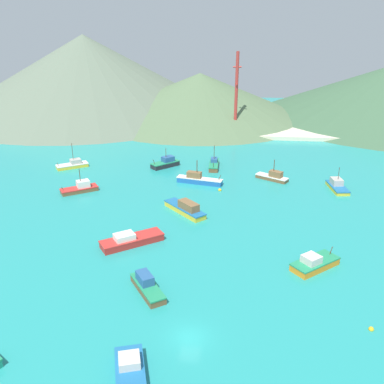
# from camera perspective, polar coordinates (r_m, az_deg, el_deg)

# --- Properties ---
(ground) EXTENTS (260.00, 280.00, 0.50)m
(ground) POSITION_cam_1_polar(r_m,az_deg,el_deg) (76.83, 2.08, -4.43)
(ground) COLOR teal
(fishing_boat_0) EXTENTS (7.91, 7.29, 2.43)m
(fishing_boat_0) POSITION_cam_1_polar(r_m,az_deg,el_deg) (65.72, 16.23, -9.23)
(fishing_boat_0) COLOR orange
(fishing_boat_0) RESTS_ON ground
(fishing_boat_1) EXTENTS (8.02, 6.70, 5.22)m
(fishing_boat_1) POSITION_cam_1_polar(r_m,az_deg,el_deg) (93.70, -14.89, 0.53)
(fishing_boat_1) COLOR brown
(fishing_boat_1) RESTS_ON ground
(fishing_boat_2) EXTENTS (4.96, 7.87, 2.22)m
(fishing_boat_2) POSITION_cam_1_polar(r_m,az_deg,el_deg) (46.99, -8.35, -23.14)
(fishing_boat_2) COLOR #1E5BA8
(fishing_boat_2) RESTS_ON ground
(fishing_boat_4) EXTENTS (10.67, 4.22, 5.44)m
(fishing_boat_4) POSITION_cam_1_polar(r_m,az_deg,el_deg) (95.18, 0.89, 1.70)
(fishing_boat_4) COLOR #1E5BA8
(fishing_boat_4) RESTS_ON ground
(fishing_boat_5) EXTENTS (8.91, 9.24, 2.57)m
(fishing_boat_5) POSITION_cam_1_polar(r_m,az_deg,el_deg) (80.34, -0.84, -2.24)
(fishing_boat_5) COLOR gold
(fishing_boat_5) RESTS_ON ground
(fishing_boat_6) EXTENTS (7.17, 7.06, 4.86)m
(fishing_boat_6) POSITION_cam_1_polar(r_m,az_deg,el_deg) (106.57, -3.58, 3.93)
(fishing_boat_6) COLOR #232328
(fishing_boat_6) RESTS_ON ground
(fishing_boat_7) EXTENTS (10.30, 8.57, 2.15)m
(fishing_boat_7) POSITION_cam_1_polar(r_m,az_deg,el_deg) (70.19, -8.27, -6.44)
(fishing_boat_7) COLOR red
(fishing_boat_7) RESTS_ON ground
(fishing_boat_8) EXTENTS (3.86, 7.91, 5.06)m
(fishing_boat_8) POSITION_cam_1_polar(r_m,az_deg,el_deg) (97.11, 19.06, 0.79)
(fishing_boat_8) COLOR gold
(fishing_boat_8) RESTS_ON ground
(fishing_boat_10) EXTENTS (7.90, 6.58, 6.26)m
(fishing_boat_10) POSITION_cam_1_polar(r_m,az_deg,el_deg) (109.97, -15.82, 3.58)
(fishing_boat_10) COLOR gold
(fishing_boat_10) RESTS_ON ground
(fishing_boat_11) EXTENTS (7.62, 5.83, 4.94)m
(fishing_boat_11) POSITION_cam_1_polar(r_m,az_deg,el_deg) (98.98, 10.92, 2.05)
(fishing_boat_11) COLOR brown
(fishing_boat_11) RESTS_ON ground
(fishing_boat_12) EXTENTS (6.06, 7.50, 2.33)m
(fishing_boat_12) POSITION_cam_1_polar(r_m,az_deg,el_deg) (58.60, -6.11, -12.52)
(fishing_boat_12) COLOR brown
(fishing_boat_12) RESTS_ON ground
(fishing_boat_13) EXTENTS (2.30, 8.38, 5.63)m
(fishing_boat_13) POSITION_cam_1_polar(r_m,az_deg,el_deg) (106.02, 2.98, 3.76)
(fishing_boat_13) COLOR brown
(fishing_boat_13) RESTS_ON ground
(buoy_0) EXTENTS (0.74, 0.74, 0.74)m
(buoy_0) POSITION_cam_1_polar(r_m,az_deg,el_deg) (91.47, 3.79, 0.26)
(buoy_0) COLOR gold
(buoy_0) RESTS_ON ground
(buoy_1) EXTENTS (0.63, 0.63, 0.63)m
(buoy_1) POSITION_cam_1_polar(r_m,az_deg,el_deg) (56.68, 23.09, -16.72)
(buoy_1) COLOR gold
(buoy_1) RESTS_ON ground
(beach_strip) EXTENTS (247.00, 16.87, 1.20)m
(beach_strip) POSITION_cam_1_polar(r_m,az_deg,el_deg) (141.09, 3.99, 8.29)
(beach_strip) COLOR beige
(beach_strip) RESTS_ON ground
(hill_west) EXTENTS (109.87, 109.87, 29.64)m
(hill_west) POSITION_cam_1_polar(r_m,az_deg,el_deg) (181.28, -14.19, 15.32)
(hill_west) COLOR #60705B
(hill_west) RESTS_ON ground
(hill_central) EXTENTS (81.67, 81.67, 16.53)m
(hill_central) POSITION_cam_1_polar(r_m,az_deg,el_deg) (162.74, 1.09, 12.92)
(hill_central) COLOR #56704C
(hill_central) RESTS_ON ground
(radio_tower) EXTENTS (2.58, 2.06, 25.81)m
(radio_tower) POSITION_cam_1_polar(r_m,az_deg,el_deg) (136.64, 6.02, 13.14)
(radio_tower) COLOR #B7332D
(radio_tower) RESTS_ON ground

